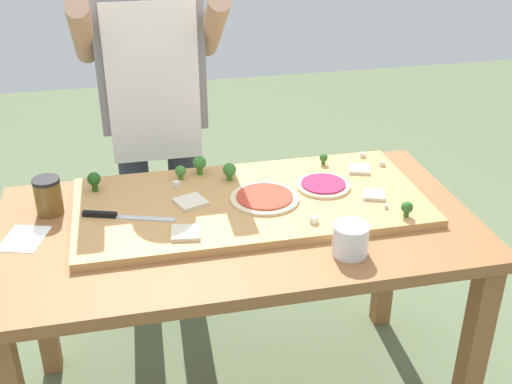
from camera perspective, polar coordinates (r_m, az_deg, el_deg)
prep_table at (r=2.11m, az=-1.58°, el=-5.19°), size 1.52×0.82×0.80m
cutting_board at (r=2.13m, az=-0.52°, el=-0.89°), size 1.15×0.56×0.03m
chefs_knife at (r=2.06m, az=-12.45°, el=-2.08°), size 0.29×0.11×0.02m
pizza_whole_beet_magenta at (r=2.21m, az=6.03°, el=0.61°), size 0.19×0.19×0.02m
pizza_whole_tomato_red at (r=2.11m, az=0.78°, el=-0.53°), size 0.23×0.23×0.02m
pizza_slice_far_left at (r=2.35m, az=9.21°, el=2.03°), size 0.10×0.10×0.01m
pizza_slice_near_left at (r=2.10m, az=-5.86°, el=-0.88°), size 0.12×0.12×0.01m
pizza_slice_far_right at (r=2.17m, az=10.51°, el=-0.24°), size 0.09×0.09×0.01m
pizza_slice_center at (r=1.93m, az=-6.29°, el=-3.64°), size 0.10×0.10×0.01m
broccoli_floret_front_right at (r=2.28m, az=-5.07°, el=2.56°), size 0.05×0.05×0.07m
broccoli_floret_center_right at (r=2.06m, az=13.33°, el=-1.38°), size 0.04×0.04×0.05m
broccoli_floret_front_mid at (r=2.23m, az=-14.27°, el=1.06°), size 0.05×0.05×0.07m
broccoli_floret_front_left at (r=2.37m, az=6.05°, el=3.04°), size 0.03×0.03×0.04m
broccoli_floret_back_mid at (r=2.23m, az=-2.38°, el=1.95°), size 0.05×0.05×0.06m
broccoli_floret_back_right at (r=2.26m, az=-6.75°, el=1.84°), size 0.04×0.04×0.05m
cheese_crumble_a at (r=2.46m, az=9.52°, el=3.28°), size 0.02×0.02×0.02m
cheese_crumble_b at (r=2.40m, az=11.21°, el=2.53°), size 0.02×0.02×0.02m
cheese_crumble_c at (r=1.99m, az=5.22°, el=-2.49°), size 0.03×0.03×0.02m
cheese_crumble_d at (r=2.21m, az=-7.13°, el=0.70°), size 0.03×0.03×0.02m
cheese_crumble_e at (r=2.11m, az=11.55°, el=-1.27°), size 0.01×0.01×0.01m
flour_cup at (r=1.89m, az=8.41°, el=-4.35°), size 0.11×0.11×0.09m
sauce_jar at (r=2.17m, az=-18.07°, el=-0.34°), size 0.09×0.09×0.12m
recipe_note at (r=2.08m, az=-20.00°, el=-3.93°), size 0.16×0.18×0.00m
cook_center at (r=2.54m, az=-9.17°, el=8.08°), size 0.54×0.39×1.67m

